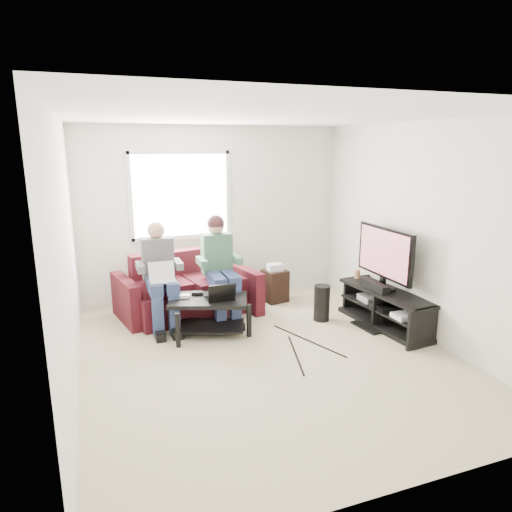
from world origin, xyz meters
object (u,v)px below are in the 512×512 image
object	(u,v)px
coffee_table	(209,308)
end_table	(275,284)
tv	(384,254)
tv_stand	(386,310)
sofa	(187,292)
subwoofer	(322,303)

from	to	relation	value
coffee_table	end_table	world-z (taller)	end_table
coffee_table	tv	xyz separation A→B (m)	(2.23, -0.44, 0.60)
coffee_table	tv	bearing A→B (deg)	-11.25
tv_stand	end_table	world-z (taller)	end_table
sofa	tv	xyz separation A→B (m)	(2.34, -1.25, 0.63)
tv_stand	end_table	distance (m)	1.73
tv_stand	subwoofer	bearing A→B (deg)	145.25
subwoofer	tv_stand	bearing A→B (deg)	-34.75
tv_stand	tv	world-z (taller)	tv
coffee_table	subwoofer	world-z (taller)	subwoofer
tv_stand	tv	bearing A→B (deg)	91.47
coffee_table	end_table	distance (m)	1.53
tv_stand	tv	distance (m)	0.73
coffee_table	tv_stand	distance (m)	2.30
sofa	tv	distance (m)	2.72
coffee_table	tv_stand	xyz separation A→B (m)	(2.23, -0.54, -0.13)
tv	end_table	distance (m)	1.78
subwoofer	coffee_table	bearing A→B (deg)	177.46
subwoofer	tv	bearing A→B (deg)	-28.79
tv	subwoofer	bearing A→B (deg)	151.21
tv	coffee_table	bearing A→B (deg)	168.75
sofa	coffee_table	size ratio (longest dim) A/B	1.85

